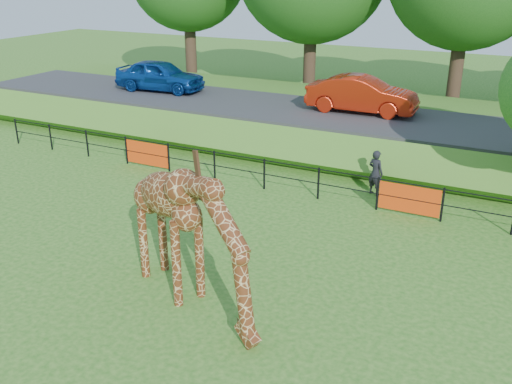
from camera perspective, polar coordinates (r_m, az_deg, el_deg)
ground at (r=12.89m, az=-7.07°, el=-12.95°), size 90.00×90.00×0.00m
giraffe at (r=12.75m, az=-6.58°, el=-4.53°), size 4.65×2.76×3.37m
perimeter_fence at (r=19.00m, az=6.26°, el=0.86°), size 28.07×0.10×1.10m
embankment at (r=25.80m, az=12.30°, el=6.40°), size 40.00×9.00×1.30m
road at (r=24.21m, az=11.48°, el=7.20°), size 40.00×5.00×0.12m
car_blue at (r=29.14m, az=-9.58°, el=11.44°), size 4.60×2.17×1.52m
car_red at (r=24.80m, az=10.55°, el=9.56°), size 4.67×1.75×1.52m
visitor at (r=19.61m, az=11.87°, el=1.92°), size 0.67×0.56×1.56m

